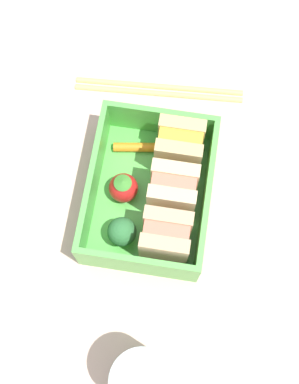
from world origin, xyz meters
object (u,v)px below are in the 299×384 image
(carrot_stick_far_left, at_px, (135,147))
(broccoli_floret, at_px, (122,232))
(strawberry_far_left, at_px, (124,184))
(sandwich_left, at_px, (179,147))
(sandwich_center_left, at_px, (173,191))
(drinking_glass, at_px, (142,381))
(chopstick_pair, at_px, (159,89))
(sandwich_center, at_px, (166,237))

(carrot_stick_far_left, relative_size, broccoli_floret, 1.23)
(carrot_stick_far_left, distance_m, strawberry_far_left, 0.05)
(sandwich_left, height_order, sandwich_center_left, same)
(carrot_stick_far_left, xyz_separation_m, broccoli_floret, (0.10, 0.00, 0.02))
(drinking_glass, bearing_deg, chopstick_pair, -174.17)
(broccoli_floret, bearing_deg, sandwich_left, 155.55)
(strawberry_far_left, bearing_deg, sandwich_center_left, 86.26)
(sandwich_left, xyz_separation_m, carrot_stick_far_left, (-0.00, -0.05, -0.03))
(carrot_stick_far_left, bearing_deg, sandwich_center, 25.66)
(strawberry_far_left, bearing_deg, broccoli_floret, 8.07)
(chopstick_pair, bearing_deg, carrot_stick_far_left, -9.76)
(carrot_stick_far_left, xyz_separation_m, strawberry_far_left, (0.05, -0.00, 0.01))
(carrot_stick_far_left, bearing_deg, broccoli_floret, 2.29)
(sandwich_center_left, bearing_deg, chopstick_pair, -165.86)
(broccoli_floret, relative_size, chopstick_pair, 0.19)
(sandwich_center_left, relative_size, broccoli_floret, 1.59)
(broccoli_floret, bearing_deg, sandwich_center, 90.10)
(sandwich_left, distance_m, sandwich_center, 0.10)
(sandwich_center, height_order, carrot_stick_far_left, sandwich_center)
(sandwich_left, xyz_separation_m, strawberry_far_left, (0.05, -0.05, -0.01))
(strawberry_far_left, distance_m, broccoli_floret, 0.05)
(sandwich_center_left, relative_size, strawberry_far_left, 1.65)
(sandwich_center, xyz_separation_m, broccoli_floret, (0.00, -0.05, -0.01))
(sandwich_center_left, xyz_separation_m, drinking_glass, (0.19, -0.00, -0.00))
(sandwich_left, distance_m, carrot_stick_far_left, 0.06)
(carrot_stick_far_left, xyz_separation_m, drinking_glass, (0.24, 0.05, 0.02))
(broccoli_floret, height_order, chopstick_pair, broccoli_floret)
(carrot_stick_far_left, bearing_deg, chopstick_pair, 170.24)
(sandwich_center, xyz_separation_m, drinking_glass, (0.14, -0.00, -0.00))
(broccoli_floret, bearing_deg, drinking_glass, 17.50)
(sandwich_left, relative_size, carrot_stick_far_left, 1.30)
(drinking_glass, bearing_deg, broccoli_floret, -162.50)
(chopstick_pair, relative_size, drinking_glass, 2.45)
(sandwich_center_left, relative_size, carrot_stick_far_left, 1.30)
(sandwich_center, bearing_deg, sandwich_center_left, 180.00)
(sandwich_center, relative_size, broccoli_floret, 1.59)
(sandwich_center, bearing_deg, chopstick_pair, -169.51)
(carrot_stick_far_left, distance_m, drinking_glass, 0.25)
(sandwich_left, relative_size, broccoli_floret, 1.59)
(carrot_stick_far_left, height_order, drinking_glass, drinking_glass)
(sandwich_center, relative_size, strawberry_far_left, 1.65)
(broccoli_floret, bearing_deg, carrot_stick_far_left, -177.71)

